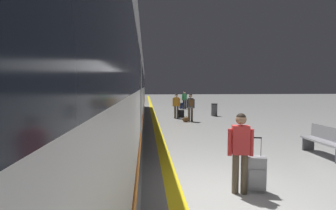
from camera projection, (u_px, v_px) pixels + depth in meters
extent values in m
plane|color=#B7B7B2|center=(230.00, 197.00, 4.76)|extent=(120.00, 120.00, 0.00)
cube|color=yellow|center=(155.00, 122.00, 14.59)|extent=(0.36, 80.00, 0.01)
cube|color=slate|center=(150.00, 122.00, 14.56)|extent=(0.65, 80.00, 0.01)
cube|color=#38383D|center=(110.00, 128.00, 10.63)|extent=(2.67, 29.81, 0.70)
cube|color=white|center=(109.00, 87.00, 10.49)|extent=(2.90, 31.05, 2.90)
cylinder|color=white|center=(108.00, 54.00, 10.38)|extent=(2.84, 30.43, 2.84)
cube|color=black|center=(109.00, 78.00, 10.46)|extent=(2.93, 29.19, 0.80)
cube|color=orange|center=(109.00, 113.00, 10.58)|extent=(2.94, 30.43, 0.24)
cone|color=white|center=(132.00, 89.00, 27.22)|extent=(2.75, 2.60, 2.75)
cube|color=gray|center=(141.00, 97.00, 6.02)|extent=(0.02, 0.90, 2.00)
cube|color=gray|center=(144.00, 90.00, 17.58)|extent=(0.02, 0.90, 2.00)
cylinder|color=brown|center=(244.00, 174.00, 4.90)|extent=(0.13, 0.13, 0.81)
cylinder|color=brown|center=(235.00, 174.00, 4.91)|extent=(0.13, 0.13, 0.81)
cube|color=red|center=(241.00, 140.00, 4.85)|extent=(0.35, 0.24, 0.58)
cylinder|color=red|center=(251.00, 143.00, 4.83)|extent=(0.09, 0.09, 0.54)
cylinder|color=red|center=(230.00, 142.00, 4.86)|extent=(0.09, 0.09, 0.54)
sphere|color=#A37556|center=(241.00, 119.00, 4.82)|extent=(0.21, 0.21, 0.21)
sphere|color=black|center=(241.00, 118.00, 4.82)|extent=(0.19, 0.19, 0.19)
cube|color=#9E9EA3|center=(256.00, 173.00, 4.97)|extent=(0.42, 0.30, 0.67)
cube|color=#9E9EA3|center=(257.00, 179.00, 4.86)|extent=(0.31, 0.09, 0.37)
cylinder|color=black|center=(262.00, 189.00, 5.05)|extent=(0.03, 0.06, 0.06)
cylinder|color=black|center=(247.00, 189.00, 5.09)|extent=(0.03, 0.06, 0.06)
cylinder|color=gray|center=(261.00, 147.00, 4.97)|extent=(0.02, 0.02, 0.38)
cylinder|color=gray|center=(250.00, 147.00, 5.00)|extent=(0.02, 0.02, 0.38)
cube|color=black|center=(256.00, 138.00, 4.97)|extent=(0.22, 0.07, 0.02)
cylinder|color=brown|center=(175.00, 112.00, 16.43)|extent=(0.14, 0.14, 0.83)
cylinder|color=brown|center=(178.00, 112.00, 16.38)|extent=(0.14, 0.14, 0.83)
cube|color=orange|center=(176.00, 102.00, 16.35)|extent=(0.39, 0.30, 0.60)
cylinder|color=orange|center=(173.00, 102.00, 16.42)|extent=(0.09, 0.09, 0.56)
cylinder|color=orange|center=(180.00, 102.00, 16.31)|extent=(0.09, 0.09, 0.56)
sphere|color=beige|center=(176.00, 95.00, 16.32)|extent=(0.22, 0.22, 0.22)
sphere|color=black|center=(176.00, 95.00, 16.32)|extent=(0.20, 0.20, 0.20)
cube|color=black|center=(181.00, 114.00, 16.29)|extent=(0.41, 0.27, 0.51)
cube|color=black|center=(181.00, 115.00, 16.41)|extent=(0.31, 0.06, 0.28)
cylinder|color=black|center=(179.00, 118.00, 16.25)|extent=(0.03, 0.06, 0.06)
cylinder|color=black|center=(183.00, 118.00, 16.24)|extent=(0.03, 0.06, 0.06)
cylinder|color=gray|center=(180.00, 107.00, 16.20)|extent=(0.02, 0.02, 0.38)
cylinder|color=gray|center=(183.00, 107.00, 16.19)|extent=(0.02, 0.02, 0.38)
cube|color=black|center=(181.00, 105.00, 16.18)|extent=(0.22, 0.05, 0.02)
cylinder|color=brown|center=(189.00, 115.00, 14.97)|extent=(0.14, 0.14, 0.84)
cylinder|color=brown|center=(192.00, 115.00, 15.00)|extent=(0.14, 0.14, 0.84)
cube|color=#4C4C51|center=(191.00, 103.00, 14.93)|extent=(0.35, 0.21, 0.60)
cylinder|color=#4C4C51|center=(187.00, 104.00, 14.91)|extent=(0.09, 0.09, 0.56)
cylinder|color=#4C4C51|center=(194.00, 104.00, 14.97)|extent=(0.09, 0.09, 0.56)
sphere|color=tan|center=(191.00, 96.00, 14.90)|extent=(0.22, 0.22, 0.22)
sphere|color=black|center=(191.00, 96.00, 14.89)|extent=(0.20, 0.20, 0.20)
cube|color=brown|center=(191.00, 103.00, 14.78)|extent=(0.27, 0.15, 0.40)
ellipsoid|color=brown|center=(186.00, 120.00, 14.77)|extent=(0.44, 0.26, 0.30)
torus|color=brown|center=(186.00, 118.00, 14.76)|extent=(0.22, 0.02, 0.22)
cylinder|color=black|center=(184.00, 104.00, 23.34)|extent=(0.14, 0.14, 0.85)
cylinder|color=black|center=(185.00, 104.00, 23.42)|extent=(0.14, 0.14, 0.85)
cube|color=#338C4C|center=(184.00, 97.00, 23.32)|extent=(0.39, 0.31, 0.61)
cylinder|color=#338C4C|center=(182.00, 97.00, 23.24)|extent=(0.09, 0.09, 0.57)
cylinder|color=#338C4C|center=(186.00, 97.00, 23.43)|extent=(0.09, 0.09, 0.57)
sphere|color=beige|center=(184.00, 92.00, 23.29)|extent=(0.22, 0.22, 0.22)
sphere|color=black|center=(184.00, 92.00, 23.29)|extent=(0.20, 0.20, 0.20)
cube|color=#19234C|center=(182.00, 106.00, 23.09)|extent=(0.44, 0.39, 0.53)
cube|color=#19234C|center=(181.00, 106.00, 23.19)|extent=(0.27, 0.18, 0.29)
cylinder|color=black|center=(181.00, 109.00, 22.98)|extent=(0.05, 0.06, 0.06)
cylinder|color=black|center=(183.00, 109.00, 23.15)|extent=(0.05, 0.06, 0.06)
cylinder|color=gray|center=(181.00, 101.00, 22.95)|extent=(0.02, 0.02, 0.38)
cylinder|color=gray|center=(183.00, 101.00, 23.08)|extent=(0.02, 0.02, 0.38)
cube|color=black|center=(182.00, 99.00, 23.00)|extent=(0.20, 0.14, 0.02)
cube|color=#99999E|center=(324.00, 142.00, 7.51)|extent=(0.44, 1.70, 0.06)
cube|color=#99999E|center=(331.00, 134.00, 7.51)|extent=(0.04, 1.70, 0.44)
cube|color=#4C4C51|center=(308.00, 144.00, 8.25)|extent=(0.40, 0.06, 0.45)
cylinder|color=#4C4C51|center=(214.00, 110.00, 17.74)|extent=(0.44, 0.44, 0.85)
cylinder|color=#262628|center=(214.00, 104.00, 17.70)|extent=(0.46, 0.46, 0.06)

